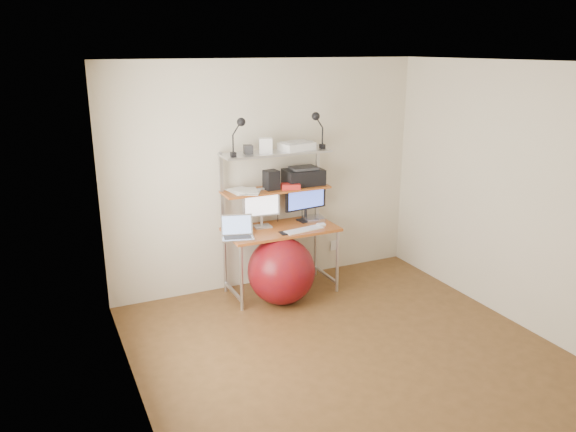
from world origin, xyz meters
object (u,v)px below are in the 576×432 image
(monitor_silver, at_px, (261,205))
(monitor_black, at_px, (306,198))
(laptop, at_px, (237,233))
(exercise_ball, at_px, (281,271))
(printer, at_px, (303,176))

(monitor_silver, distance_m, monitor_black, 0.54)
(monitor_black, height_order, laptop, monitor_black)
(monitor_black, bearing_deg, laptop, -172.95)
(monitor_black, bearing_deg, monitor_silver, 173.75)
(monitor_silver, distance_m, exercise_ball, 0.74)
(laptop, relative_size, exercise_ball, 0.53)
(laptop, height_order, exercise_ball, laptop)
(printer, bearing_deg, exercise_ball, -135.76)
(monitor_black, distance_m, laptop, 0.95)
(printer, relative_size, exercise_ball, 0.60)
(monitor_black, xyz_separation_m, printer, (-0.02, 0.02, 0.25))
(printer, bearing_deg, monitor_silver, -174.83)
(monitor_black, height_order, printer, printer)
(laptop, relative_size, printer, 0.88)
(monitor_black, xyz_separation_m, laptop, (-0.90, -0.23, -0.21))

